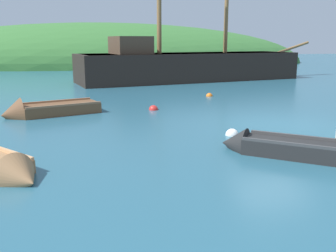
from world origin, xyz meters
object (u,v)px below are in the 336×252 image
at_px(sailing_ship, 188,70).
at_px(buoy_orange, 209,96).
at_px(rowboat_outer_left, 278,149).
at_px(buoy_red, 154,110).
at_px(buoy_white, 232,135).
at_px(rowboat_center, 45,112).

bearing_deg(sailing_ship, buoy_orange, -108.67).
xyz_separation_m(sailing_ship, rowboat_outer_left, (-2.35, -17.56, -0.56)).
bearing_deg(buoy_red, buoy_white, -71.50).
relative_size(buoy_orange, buoy_red, 0.89).
xyz_separation_m(rowboat_center, buoy_white, (5.70, -4.34, -0.13)).
distance_m(rowboat_outer_left, buoy_white, 2.09).
relative_size(rowboat_outer_left, buoy_orange, 8.95).
xyz_separation_m(rowboat_center, buoy_red, (4.15, 0.28, -0.13)).
height_order(sailing_ship, rowboat_center, sailing_ship).
bearing_deg(buoy_red, buoy_orange, 43.59).
bearing_deg(buoy_red, sailing_ship, 68.49).
height_order(rowboat_outer_left, buoy_white, rowboat_outer_left).
xyz_separation_m(rowboat_center, buoy_orange, (7.51, 3.49, -0.13)).
height_order(rowboat_outer_left, buoy_red, rowboat_outer_left).
relative_size(sailing_ship, rowboat_outer_left, 6.12).
xyz_separation_m(buoy_red, buoy_white, (1.55, -4.63, 0.00)).
bearing_deg(buoy_orange, rowboat_outer_left, -98.18).
height_order(sailing_ship, buoy_white, sailing_ship).
bearing_deg(buoy_white, buoy_red, 108.50).
xyz_separation_m(sailing_ship, buoy_white, (-2.74, -15.52, -0.70)).
bearing_deg(rowboat_center, buoy_white, 123.29).
relative_size(rowboat_center, buoy_red, 10.00).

